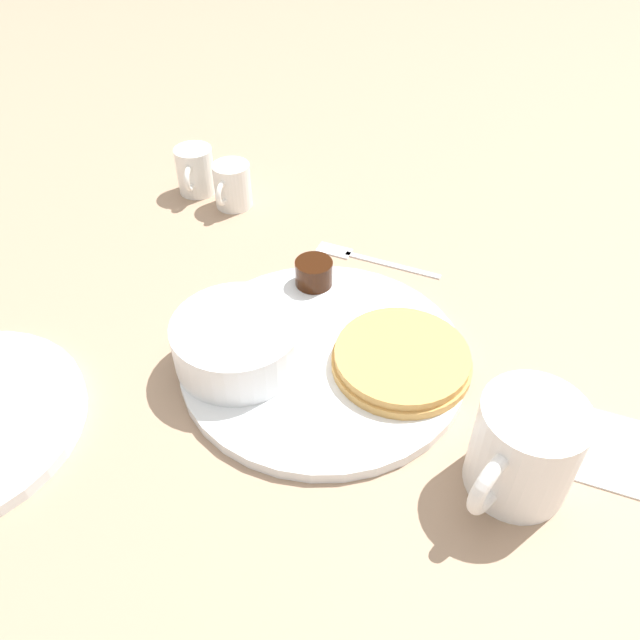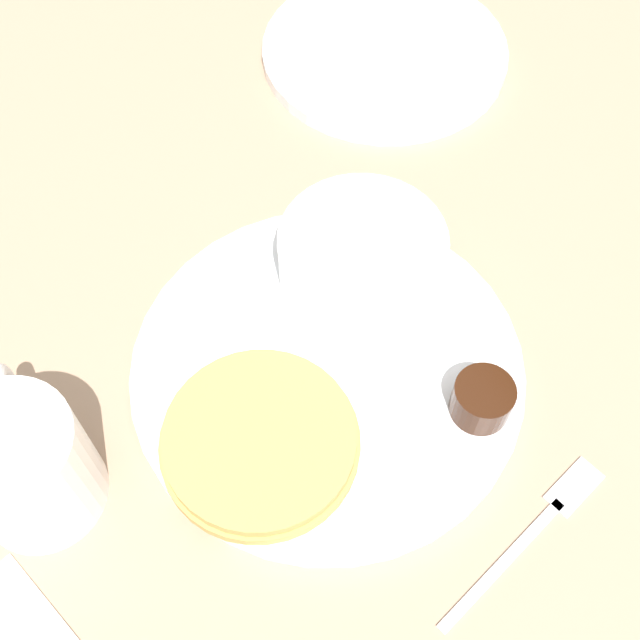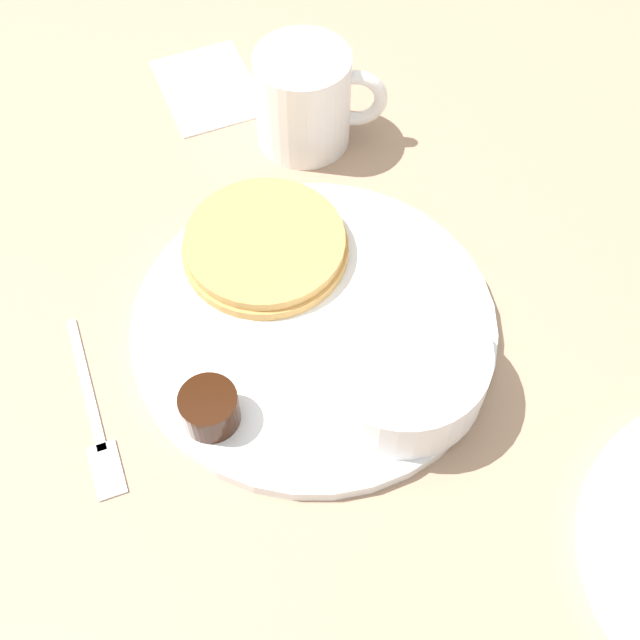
# 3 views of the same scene
# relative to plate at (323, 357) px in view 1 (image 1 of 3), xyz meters

# --- Properties ---
(ground_plane) EXTENTS (4.00, 4.00, 0.00)m
(ground_plane) POSITION_rel_plate_xyz_m (0.00, 0.00, -0.01)
(ground_plane) COLOR #9E7F66
(plate) EXTENTS (0.28, 0.28, 0.01)m
(plate) POSITION_rel_plate_xyz_m (0.00, 0.00, 0.00)
(plate) COLOR white
(plate) RESTS_ON ground_plane
(pancake_stack) EXTENTS (0.13, 0.13, 0.02)m
(pancake_stack) POSITION_rel_plate_xyz_m (-0.07, -0.03, 0.01)
(pancake_stack) COLOR tan
(pancake_stack) RESTS_ON plate
(bowl) EXTENTS (0.12, 0.12, 0.05)m
(bowl) POSITION_rel_plate_xyz_m (0.06, 0.06, 0.03)
(bowl) COLOR white
(bowl) RESTS_ON plate
(syrup_cup) EXTENTS (0.04, 0.04, 0.03)m
(syrup_cup) POSITION_rel_plate_xyz_m (0.07, -0.08, 0.02)
(syrup_cup) COLOR black
(syrup_cup) RESTS_ON plate
(butter_ramekin) EXTENTS (0.05, 0.05, 0.05)m
(butter_ramekin) POSITION_rel_plate_xyz_m (0.09, 0.06, 0.02)
(butter_ramekin) COLOR white
(butter_ramekin) RESTS_ON plate
(coffee_mug) EXTENTS (0.08, 0.11, 0.09)m
(coffee_mug) POSITION_rel_plate_xyz_m (-0.21, 0.01, 0.04)
(coffee_mug) COLOR white
(coffee_mug) RESTS_ON ground_plane
(creamer_pitcher_near) EXTENTS (0.05, 0.07, 0.06)m
(creamer_pitcher_near) POSITION_rel_plate_xyz_m (0.27, -0.15, 0.02)
(creamer_pitcher_near) COLOR white
(creamer_pitcher_near) RESTS_ON ground_plane
(creamer_pitcher_far) EXTENTS (0.05, 0.07, 0.06)m
(creamer_pitcher_far) POSITION_rel_plate_xyz_m (0.33, -0.15, 0.03)
(creamer_pitcher_far) COLOR white
(creamer_pitcher_far) RESTS_ON ground_plane
(fork) EXTENTS (0.15, 0.05, 0.00)m
(fork) POSITION_rel_plate_xyz_m (0.07, -0.16, -0.00)
(fork) COLOR silver
(fork) RESTS_ON ground_plane
(napkin) EXTENTS (0.13, 0.11, 0.00)m
(napkin) POSITION_rel_plate_xyz_m (-0.28, -0.08, -0.00)
(napkin) COLOR white
(napkin) RESTS_ON ground_plane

